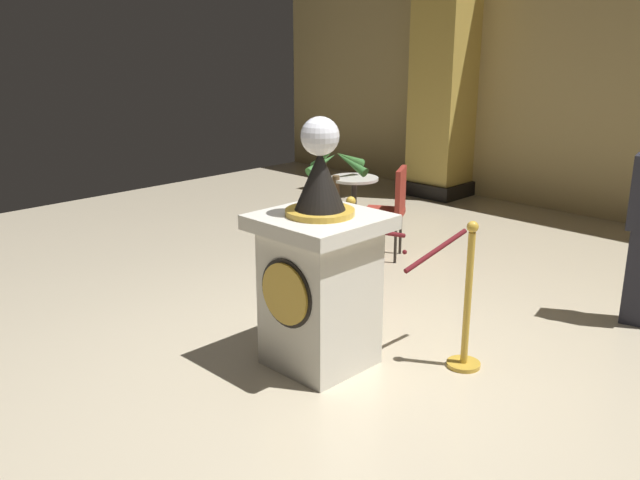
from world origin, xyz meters
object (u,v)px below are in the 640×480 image
Objects in this scene: pedestal_clock at (319,273)px; stanchion_far at (350,274)px; potted_palm_left at (336,217)px; cafe_table at (354,202)px; cafe_chair_red at (391,205)px; stanchion_near at (467,317)px.

stanchion_far is (-0.46, 0.82, -0.33)m from pedestal_clock.
pedestal_clock reaches higher than potted_palm_left.
cafe_chair_red is (0.62, -0.11, 0.09)m from cafe_table.
pedestal_clock is 2.33× the size of cafe_table.
potted_palm_left reaches higher than stanchion_near.
cafe_table is (-2.55, 1.65, 0.10)m from stanchion_near.
stanchion_far is (-1.22, 0.13, -0.02)m from stanchion_near.
stanchion_far is at bearing -48.87° from cafe_table.
potted_palm_left is at bearing 137.08° from stanchion_far.
pedestal_clock reaches higher than stanchion_near.
potted_palm_left reaches higher than stanchion_far.
stanchion_near is 3.04m from cafe_table.
stanchion_near is at bearing -38.54° from cafe_chair_red.
pedestal_clock is 1.07m from stanchion_near.
stanchion_near is 0.95× the size of potted_palm_left.
stanchion_far is 1.06× the size of cafe_chair_red.
cafe_chair_red is at bearing 116.81° from stanchion_far.
pedestal_clock is at bearing -60.87° from stanchion_far.
cafe_chair_red is (0.67, 0.12, 0.24)m from potted_palm_left.
stanchion_far reaches higher than cafe_chair_red.
potted_palm_left is 1.49× the size of cafe_table.
cafe_table is at bearing 147.04° from stanchion_near.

